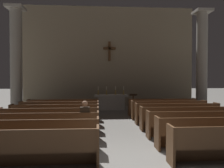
{
  "coord_description": "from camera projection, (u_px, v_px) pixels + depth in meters",
  "views": [
    {
      "loc": [
        -0.86,
        -4.91,
        2.05
      ],
      "look_at": [
        0.0,
        8.1,
        1.74
      ],
      "focal_mm": 33.97,
      "sensor_mm": 36.0,
      "label": 1
    }
  ],
  "objects": [
    {
      "name": "lectern",
      "position": [
        133.0,
        103.0,
        12.99
      ],
      "size": [
        0.44,
        0.36,
        1.15
      ],
      "color": "brown",
      "rests_on": "ground"
    },
    {
      "name": "pew_left_row_4",
      "position": [
        49.0,
        120.0,
        8.19
      ],
      "size": [
        3.83,
        0.5,
        0.95
      ],
      "color": "brown",
      "rests_on": "ground"
    },
    {
      "name": "pew_left_row_3",
      "position": [
        41.0,
        126.0,
        7.05
      ],
      "size": [
        3.83,
        0.5,
        0.95
      ],
      "color": "brown",
      "rests_on": "ground"
    },
    {
      "name": "column_left_second",
      "position": [
        16.0,
        61.0,
        12.96
      ],
      "size": [
        1.04,
        1.04,
        6.48
      ],
      "color": "#9E998E",
      "rests_on": "ground"
    },
    {
      "name": "column_right_second",
      "position": [
        202.0,
        62.0,
        13.73
      ],
      "size": [
        1.04,
        1.04,
        6.48
      ],
      "color": "#9E998E",
      "rests_on": "ground"
    },
    {
      "name": "pew_right_row_2",
      "position": [
        220.0,
        132.0,
        6.27
      ],
      "size": [
        3.83,
        0.5,
        0.95
      ],
      "color": "brown",
      "rests_on": "ground"
    },
    {
      "name": "pew_right_row_4",
      "position": [
        188.0,
        118.0,
        8.55
      ],
      "size": [
        3.83,
        0.5,
        0.95
      ],
      "color": "brown",
      "rests_on": "ground"
    },
    {
      "name": "pew_left_row_6",
      "position": [
        60.0,
        111.0,
        10.46
      ],
      "size": [
        3.83,
        0.5,
        0.95
      ],
      "color": "brown",
      "rests_on": "ground"
    },
    {
      "name": "candlestick_outer_left",
      "position": [
        98.0,
        92.0,
        14.03
      ],
      "size": [
        0.16,
        0.16,
        0.55
      ],
      "color": "#B79338",
      "rests_on": "altar"
    },
    {
      "name": "pew_right_row_3",
      "position": [
        201.0,
        124.0,
        7.41
      ],
      "size": [
        3.83,
        0.5,
        0.95
      ],
      "color": "brown",
      "rests_on": "ground"
    },
    {
      "name": "pew_right_row_5",
      "position": [
        177.0,
        113.0,
        9.69
      ],
      "size": [
        3.83,
        0.5,
        0.95
      ],
      "color": "brown",
      "rests_on": "ground"
    },
    {
      "name": "pew_left_row_7",
      "position": [
        64.0,
        108.0,
        11.6
      ],
      "size": [
        3.83,
        0.5,
        0.95
      ],
      "color": "brown",
      "rests_on": "ground"
    },
    {
      "name": "ground_plane",
      "position": [
        134.0,
        166.0,
        5.01
      ],
      "size": [
        80.0,
        80.0,
        0.0
      ],
      "primitive_type": "plane",
      "color": "slate"
    },
    {
      "name": "pew_left_row_2",
      "position": [
        30.0,
        135.0,
        5.91
      ],
      "size": [
        3.83,
        0.5,
        0.95
      ],
      "color": "brown",
      "rests_on": "ground"
    },
    {
      "name": "apse_with_cross",
      "position": [
        109.0,
        57.0,
        16.13
      ],
      "size": [
        12.84,
        0.42,
        7.51
      ],
      "color": "gray",
      "rests_on": "ground"
    },
    {
      "name": "pew_right_row_7",
      "position": [
        162.0,
        107.0,
        11.96
      ],
      "size": [
        3.83,
        0.5,
        0.95
      ],
      "color": "brown",
      "rests_on": "ground"
    },
    {
      "name": "pew_left_row_5",
      "position": [
        55.0,
        115.0,
        9.32
      ],
      "size": [
        3.83,
        0.5,
        0.95
      ],
      "color": "brown",
      "rests_on": "ground"
    },
    {
      "name": "candlestick_outer_right",
      "position": [
        124.0,
        92.0,
        14.15
      ],
      "size": [
        0.16,
        0.16,
        0.55
      ],
      "color": "#B79338",
      "rests_on": "altar"
    },
    {
      "name": "altar",
      "position": [
        111.0,
        102.0,
        14.1
      ],
      "size": [
        2.2,
        0.9,
        1.01
      ],
      "color": "#BCB7AD",
      "rests_on": "ground"
    },
    {
      "name": "candlestick_inner_right",
      "position": [
        115.0,
        92.0,
        14.11
      ],
      "size": [
        0.16,
        0.16,
        0.55
      ],
      "color": "#B79338",
      "rests_on": "altar"
    },
    {
      "name": "pew_left_row_1",
      "position": [
        14.0,
        149.0,
        4.77
      ],
      "size": [
        3.83,
        0.5,
        0.95
      ],
      "color": "brown",
      "rests_on": "ground"
    },
    {
      "name": "pew_right_row_6",
      "position": [
        169.0,
        110.0,
        10.82
      ],
      "size": [
        3.83,
        0.5,
        0.95
      ],
      "color": "brown",
      "rests_on": "ground"
    },
    {
      "name": "lone_worshipper",
      "position": [
        85.0,
        119.0,
        7.18
      ],
      "size": [
        0.32,
        0.43,
        1.32
      ],
      "color": "#26262B",
      "rests_on": "ground"
    },
    {
      "name": "candlestick_inner_left",
      "position": [
        106.0,
        92.0,
        14.07
      ],
      "size": [
        0.16,
        0.16,
        0.55
      ],
      "color": "#B79338",
      "rests_on": "altar"
    }
  ]
}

